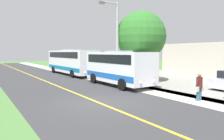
{
  "coord_description": "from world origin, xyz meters",
  "views": [
    {
      "loc": [
        5.64,
        9.61,
        2.82
      ],
      "look_at": [
        -3.5,
        -3.78,
        1.4
      ],
      "focal_mm": 32.32,
      "sensor_mm": 36.0,
      "label": 1
    }
  ],
  "objects_px": {
    "pedestrian_with_bags": "(199,86)",
    "street_light_pole": "(116,39)",
    "transit_bus_rear": "(71,61)",
    "tree_curbside": "(141,36)",
    "shuttle_bus_front": "(118,66)"
  },
  "relations": [
    {
      "from": "shuttle_bus_front",
      "to": "pedestrian_with_bags",
      "type": "xyz_separation_m",
      "value": [
        -0.61,
        7.18,
        -0.77
      ]
    },
    {
      "from": "pedestrian_with_bags",
      "to": "tree_curbside",
      "type": "distance_m",
      "value": 8.63
    },
    {
      "from": "shuttle_bus_front",
      "to": "tree_curbside",
      "type": "xyz_separation_m",
      "value": [
        -2.9,
        -0.39,
        2.7
      ]
    },
    {
      "from": "pedestrian_with_bags",
      "to": "street_light_pole",
      "type": "bearing_deg",
      "value": -88.23
    },
    {
      "from": "tree_curbside",
      "to": "street_light_pole",
      "type": "bearing_deg",
      "value": -10.22
    },
    {
      "from": "pedestrian_with_bags",
      "to": "tree_curbside",
      "type": "relative_size",
      "value": 0.24
    },
    {
      "from": "transit_bus_rear",
      "to": "pedestrian_with_bags",
      "type": "relative_size",
      "value": 6.6
    },
    {
      "from": "shuttle_bus_front",
      "to": "tree_curbside",
      "type": "height_order",
      "value": "tree_curbside"
    },
    {
      "from": "shuttle_bus_front",
      "to": "transit_bus_rear",
      "type": "distance_m",
      "value": 10.28
    },
    {
      "from": "transit_bus_rear",
      "to": "tree_curbside",
      "type": "bearing_deg",
      "value": 106.22
    },
    {
      "from": "tree_curbside",
      "to": "transit_bus_rear",
      "type": "bearing_deg",
      "value": -73.78
    },
    {
      "from": "street_light_pole",
      "to": "pedestrian_with_bags",
      "type": "bearing_deg",
      "value": 91.77
    },
    {
      "from": "transit_bus_rear",
      "to": "pedestrian_with_bags",
      "type": "distance_m",
      "value": 17.49
    },
    {
      "from": "pedestrian_with_bags",
      "to": "transit_bus_rear",
      "type": "bearing_deg",
      "value": -88.06
    },
    {
      "from": "transit_bus_rear",
      "to": "street_light_pole",
      "type": "bearing_deg",
      "value": 92.08
    }
  ]
}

